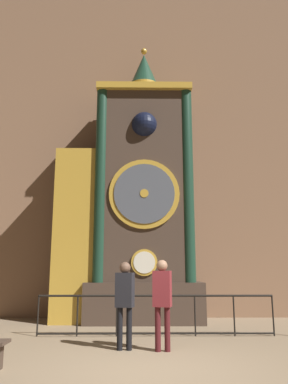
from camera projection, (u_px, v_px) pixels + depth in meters
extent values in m
plane|color=#847056|center=(148.00, 372.00, 5.62)|extent=(28.00, 28.00, 0.00)
cube|color=#846047|center=(144.00, 107.00, 13.40)|extent=(24.00, 0.30, 14.44)
cube|color=#423328|center=(144.00, 302.00, 10.94)|extent=(3.39, 1.61, 1.14)
cube|color=#423328|center=(144.00, 183.00, 11.65)|extent=(2.71, 1.40, 5.98)
cube|color=gold|center=(144.00, 96.00, 12.13)|extent=(2.93, 1.54, 0.20)
cylinder|color=gold|center=(144.00, 262.00, 10.45)|extent=(0.74, 0.05, 0.74)
cylinder|color=silver|center=(144.00, 262.00, 10.42)|extent=(0.61, 0.03, 0.61)
cylinder|color=gold|center=(144.00, 194.00, 10.84)|extent=(2.05, 0.07, 2.05)
cylinder|color=#4C515B|center=(144.00, 193.00, 10.80)|extent=(1.76, 0.04, 1.76)
cylinder|color=gold|center=(144.00, 193.00, 10.78)|extent=(0.25, 0.03, 0.25)
cube|color=black|center=(144.00, 130.00, 11.78)|extent=(0.98, 0.42, 0.98)
sphere|color=black|center=(144.00, 125.00, 11.37)|extent=(0.78, 0.78, 0.78)
cylinder|color=#193828|center=(101.00, 179.00, 11.05)|extent=(0.35, 0.35, 5.98)
cylinder|color=#193828|center=(188.00, 179.00, 11.08)|extent=(0.35, 0.35, 5.98)
cylinder|color=gold|center=(144.00, 90.00, 12.28)|extent=(0.95, 0.95, 0.30)
cone|color=#1C3D2C|center=(144.00, 70.00, 12.43)|extent=(0.91, 0.91, 1.14)
sphere|color=gold|center=(144.00, 51.00, 12.57)|extent=(0.20, 0.20, 0.20)
cube|color=#4C3828|center=(78.00, 234.00, 11.36)|extent=(1.22, 1.19, 5.08)
cube|color=gold|center=(74.00, 233.00, 10.76)|extent=(1.28, 0.06, 5.08)
cylinder|color=black|center=(38.00, 316.00, 8.64)|extent=(0.04, 0.04, 0.92)
cylinder|color=black|center=(77.00, 315.00, 8.65)|extent=(0.04, 0.04, 0.92)
cylinder|color=black|center=(117.00, 315.00, 8.66)|extent=(0.04, 0.04, 0.92)
cylinder|color=black|center=(156.00, 315.00, 8.67)|extent=(0.04, 0.04, 0.92)
cylinder|color=black|center=(195.00, 315.00, 8.68)|extent=(0.04, 0.04, 0.92)
cylinder|color=black|center=(234.00, 315.00, 8.69)|extent=(0.04, 0.04, 0.92)
cylinder|color=black|center=(273.00, 315.00, 8.70)|extent=(0.04, 0.04, 0.92)
cylinder|color=black|center=(156.00, 296.00, 8.76)|extent=(5.46, 0.05, 0.05)
cylinder|color=black|center=(156.00, 334.00, 8.59)|extent=(5.46, 0.04, 0.04)
cylinder|color=black|center=(120.00, 329.00, 7.18)|extent=(0.11, 0.11, 0.79)
cylinder|color=black|center=(129.00, 329.00, 7.18)|extent=(0.11, 0.11, 0.79)
cube|color=black|center=(125.00, 290.00, 7.33)|extent=(0.39, 0.30, 0.66)
sphere|color=brown|center=(125.00, 268.00, 7.41)|extent=(0.22, 0.22, 0.22)
cylinder|color=#461518|center=(158.00, 329.00, 7.07)|extent=(0.11, 0.11, 0.81)
cylinder|color=#461518|center=(167.00, 329.00, 7.08)|extent=(0.11, 0.11, 0.81)
cube|color=maroon|center=(162.00, 289.00, 7.22)|extent=(0.39, 0.30, 0.68)
sphere|color=#8C664C|center=(162.00, 266.00, 7.31)|extent=(0.22, 0.22, 0.22)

